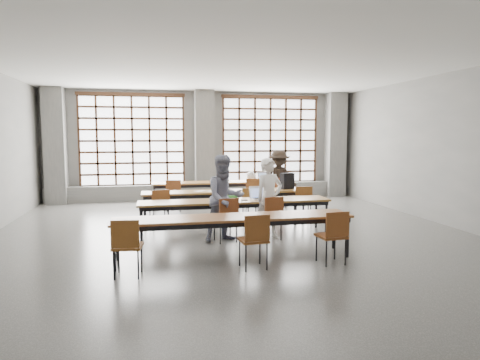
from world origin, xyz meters
name	(u,v)px	position (x,y,z in m)	size (l,w,h in m)	color
floor	(235,236)	(0.00, 0.00, 0.00)	(11.00, 11.00, 0.00)	#4D4D4B
ceiling	(235,63)	(0.00, 0.00, 3.50)	(11.00, 11.00, 0.00)	silver
wall_back	(203,145)	(0.00, 5.50, 1.75)	(10.00, 10.00, 0.00)	slate
wall_front	(370,178)	(0.00, -5.50, 1.75)	(10.00, 10.00, 0.00)	slate
wall_right	(452,150)	(5.00, 0.00, 1.75)	(11.00, 11.00, 0.00)	slate
column_left	(55,146)	(-4.50, 5.22, 1.75)	(0.60, 0.55, 3.50)	#595957
column_mid	(204,145)	(0.00, 5.22, 1.75)	(0.60, 0.55, 3.50)	#595957
column_right	(335,145)	(4.50, 5.22, 1.75)	(0.60, 0.55, 3.50)	#595957
window_left	(132,141)	(-2.25, 5.42, 1.90)	(3.32, 0.12, 3.00)	white
window_right	(270,141)	(2.25, 5.42, 1.90)	(3.32, 0.12, 3.00)	white
sill_ledge	(204,191)	(0.00, 5.30, 0.25)	(9.80, 0.35, 0.50)	#595957
desk_row_a	(221,184)	(0.31, 3.76, 0.66)	(4.00, 0.70, 0.73)	brown
desk_row_b	(225,193)	(0.08, 1.72, 0.66)	(4.00, 0.70, 0.73)	brown
desk_row_c	(235,203)	(0.03, 0.18, 0.66)	(4.00, 0.70, 0.73)	brown
desk_row_d	(234,220)	(-0.32, -1.59, 0.66)	(4.00, 0.70, 0.73)	brown
chair_back_left	(174,192)	(-1.09, 3.13, 0.54)	(0.46, 0.46, 0.88)	brown
chair_back_mid	(253,190)	(1.11, 3.13, 0.54)	(0.46, 0.46, 0.88)	brown
chair_back_right	(280,189)	(1.90, 3.13, 0.54)	(0.48, 0.49, 0.88)	brown
chair_mid_left	(160,205)	(-1.50, 1.09, 0.54)	(0.50, 0.50, 0.88)	brown
chair_mid_centre	(247,202)	(0.50, 1.09, 0.54)	(0.53, 0.53, 0.88)	brown
chair_mid_right	(303,200)	(1.87, 1.09, 0.54)	(0.49, 0.49, 0.88)	brown
chair_front_left	(227,215)	(-0.25, -0.45, 0.54)	(0.50, 0.50, 0.88)	maroon
chair_front_right	(271,213)	(0.65, -0.45, 0.54)	(0.49, 0.49, 0.88)	brown
chair_near_left	(127,242)	(-2.03, -2.21, 0.54)	(0.46, 0.47, 0.88)	brown
chair_near_mid	(255,236)	(-0.12, -2.21, 0.54)	(0.45, 0.46, 0.88)	brown
chair_near_right	(334,232)	(1.18, -2.21, 0.54)	(0.46, 0.46, 0.88)	brown
student_male	(269,199)	(0.63, -0.32, 0.81)	(0.59, 0.39, 1.63)	white
student_female	(225,198)	(-0.27, -0.32, 0.85)	(0.83, 0.64, 1.70)	#1A204F
student_back	(279,179)	(1.91, 3.26, 0.83)	(1.07, 0.62, 1.66)	black
laptop_front	(259,196)	(0.57, 0.29, 0.79)	(0.41, 0.37, 0.26)	silver
laptop_back	(264,178)	(1.65, 3.87, 0.79)	(0.43, 0.39, 0.26)	#B8B8BD
mouse	(279,198)	(0.98, 0.16, 0.75)	(0.10, 0.06, 0.04)	white
green_box	(232,197)	(-0.02, 0.26, 0.78)	(0.25, 0.09, 0.09)	#338B2D
phone	(244,200)	(0.21, 0.08, 0.74)	(0.13, 0.06, 0.01)	black
paper_sheet_a	(200,191)	(-0.52, 1.77, 0.73)	(0.30, 0.21, 0.00)	white
paper_sheet_b	(213,191)	(-0.22, 1.67, 0.73)	(0.30, 0.21, 0.00)	white
paper_sheet_c	(229,191)	(0.18, 1.72, 0.73)	(0.30, 0.21, 0.00)	white
backpack	(287,181)	(1.68, 1.77, 0.93)	(0.32, 0.20, 0.40)	black
plastic_bag	(251,176)	(1.21, 3.81, 0.87)	(0.26, 0.21, 0.29)	silver
red_pouch	(128,243)	(-2.02, -2.14, 0.50)	(0.20, 0.08, 0.06)	#AC2715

